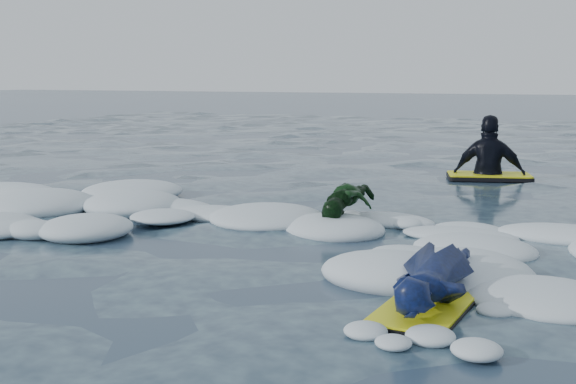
# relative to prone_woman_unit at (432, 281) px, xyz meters

# --- Properties ---
(ground) EXTENTS (120.00, 120.00, 0.00)m
(ground) POSITION_rel_prone_woman_unit_xyz_m (-1.89, 0.79, -0.18)
(ground) COLOR #172737
(ground) RESTS_ON ground
(foam_band) EXTENTS (12.00, 3.10, 0.30)m
(foam_band) POSITION_rel_prone_woman_unit_xyz_m (-1.89, 1.82, -0.18)
(foam_band) COLOR silver
(foam_band) RESTS_ON ground
(prone_woman_unit) EXTENTS (0.58, 1.44, 0.36)m
(prone_woman_unit) POSITION_rel_prone_woman_unit_xyz_m (0.00, 0.00, 0.00)
(prone_woman_unit) COLOR black
(prone_woman_unit) RESTS_ON ground
(prone_child_unit) EXTENTS (0.67, 1.17, 0.42)m
(prone_child_unit) POSITION_rel_prone_woman_unit_xyz_m (-1.39, 2.33, 0.03)
(prone_child_unit) COLOR black
(prone_child_unit) RESTS_ON ground
(waiting_rider_unit) EXTENTS (1.34, 0.97, 1.81)m
(waiting_rider_unit) POSITION_rel_prone_woman_unit_xyz_m (-0.55, 6.35, -0.13)
(waiting_rider_unit) COLOR black
(waiting_rider_unit) RESTS_ON ground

